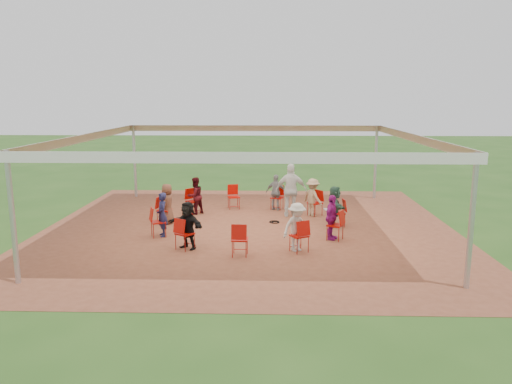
{
  "coord_description": "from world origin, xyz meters",
  "views": [
    {
      "loc": [
        0.69,
        -15.51,
        4.12
      ],
      "look_at": [
        0.21,
        0.3,
        1.12
      ],
      "focal_mm": 35.0,
      "sensor_mm": 36.0,
      "label": 1
    }
  ],
  "objects_px": {
    "chair_1": "(315,203)",
    "person_seated_4": "(167,204)",
    "chair_2": "(277,198)",
    "person_seated_0": "(335,206)",
    "chair_5": "(164,210)",
    "person_seated_1": "(313,197)",
    "chair_4": "(193,201)",
    "chair_3": "(234,197)",
    "person_seated_3": "(195,196)",
    "chair_9": "(299,236)",
    "chair_8": "(240,240)",
    "person_seated_8": "(331,217)",
    "person_seated_6": "(188,225)",
    "chair_10": "(335,225)",
    "person_seated_7": "(297,227)",
    "chair_7": "(185,234)",
    "chair_0": "(338,213)",
    "person_seated_5": "(162,215)",
    "laptop": "(330,208)",
    "chair_6": "(158,222)",
    "person_seated_2": "(276,192)",
    "standing_person": "(291,190)"
  },
  "relations": [
    {
      "from": "chair_10",
      "to": "person_seated_0",
      "type": "height_order",
      "value": "person_seated_0"
    },
    {
      "from": "chair_6",
      "to": "person_seated_5",
      "type": "bearing_deg",
      "value": 90.0
    },
    {
      "from": "chair_9",
      "to": "chair_8",
      "type": "bearing_deg",
      "value": 163.64
    },
    {
      "from": "chair_6",
      "to": "chair_7",
      "type": "xyz_separation_m",
      "value": [
        1.02,
        -1.27,
        0.0
      ]
    },
    {
      "from": "person_seated_7",
      "to": "standing_person",
      "type": "bearing_deg",
      "value": 59.59
    },
    {
      "from": "chair_10",
      "to": "standing_person",
      "type": "distance_m",
      "value": 3.22
    },
    {
      "from": "chair_7",
      "to": "chair_2",
      "type": "bearing_deg",
      "value": 98.18
    },
    {
      "from": "chair_2",
      "to": "person_seated_0",
      "type": "height_order",
      "value": "person_seated_0"
    },
    {
      "from": "chair_0",
      "to": "laptop",
      "type": "xyz_separation_m",
      "value": [
        -0.28,
        -0.03,
        0.18
      ]
    },
    {
      "from": "chair_10",
      "to": "person_seated_7",
      "type": "distance_m",
      "value": 1.61
    },
    {
      "from": "person_seated_3",
      "to": "chair_9",
      "type": "bearing_deg",
      "value": 81.64
    },
    {
      "from": "person_seated_1",
      "to": "person_seated_8",
      "type": "bearing_deg",
      "value": 147.27
    },
    {
      "from": "person_seated_3",
      "to": "chair_1",
      "type": "bearing_deg",
      "value": 131.96
    },
    {
      "from": "person_seated_4",
      "to": "chair_8",
      "type": "bearing_deg",
      "value": 48.04
    },
    {
      "from": "chair_3",
      "to": "person_seated_3",
      "type": "distance_m",
      "value": 1.61
    },
    {
      "from": "chair_2",
      "to": "person_seated_6",
      "type": "height_order",
      "value": "person_seated_6"
    },
    {
      "from": "person_seated_4",
      "to": "laptop",
      "type": "distance_m",
      "value": 5.33
    },
    {
      "from": "chair_0",
      "to": "chair_10",
      "type": "distance_m",
      "value": 1.63
    },
    {
      "from": "person_seated_3",
      "to": "chair_0",
      "type": "bearing_deg",
      "value": 115.1
    },
    {
      "from": "chair_3",
      "to": "person_seated_6",
      "type": "bearing_deg",
      "value": 66.01
    },
    {
      "from": "chair_1",
      "to": "person_seated_0",
      "type": "distance_m",
      "value": 1.61
    },
    {
      "from": "chair_1",
      "to": "chair_6",
      "type": "distance_m",
      "value": 5.72
    },
    {
      "from": "chair_5",
      "to": "person_seated_2",
      "type": "relative_size",
      "value": 0.68
    },
    {
      "from": "chair_5",
      "to": "chair_1",
      "type": "bearing_deg",
      "value": 114.55
    },
    {
      "from": "chair_6",
      "to": "person_seated_6",
      "type": "bearing_deg",
      "value": 20.49
    },
    {
      "from": "person_seated_8",
      "to": "chair_2",
      "type": "bearing_deg",
      "value": 48.04
    },
    {
      "from": "chair_9",
      "to": "person_seated_5",
      "type": "xyz_separation_m",
      "value": [
        -4.03,
        1.45,
        0.22
      ]
    },
    {
      "from": "person_seated_2",
      "to": "person_seated_3",
      "type": "relative_size",
      "value": 1.0
    },
    {
      "from": "person_seated_0",
      "to": "chair_2",
      "type": "bearing_deg",
      "value": 30.84
    },
    {
      "from": "person_seated_1",
      "to": "chair_4",
      "type": "bearing_deg",
      "value": 48.04
    },
    {
      "from": "person_seated_2",
      "to": "person_seated_6",
      "type": "relative_size",
      "value": 1.0
    },
    {
      "from": "person_seated_5",
      "to": "person_seated_6",
      "type": "relative_size",
      "value": 1.0
    },
    {
      "from": "chair_7",
      "to": "person_seated_6",
      "type": "bearing_deg",
      "value": 90.0
    },
    {
      "from": "chair_4",
      "to": "person_seated_3",
      "type": "distance_m",
      "value": 0.25
    },
    {
      "from": "chair_0",
      "to": "person_seated_6",
      "type": "height_order",
      "value": "person_seated_6"
    },
    {
      "from": "chair_3",
      "to": "person_seated_4",
      "type": "distance_m",
      "value": 3.07
    },
    {
      "from": "chair_6",
      "to": "person_seated_3",
      "type": "bearing_deg",
      "value": 145.38
    },
    {
      "from": "chair_8",
      "to": "chair_3",
      "type": "bearing_deg",
      "value": 98.18
    },
    {
      "from": "chair_10",
      "to": "chair_0",
      "type": "bearing_deg",
      "value": 16.36
    },
    {
      "from": "chair_0",
      "to": "person_seated_3",
      "type": "xyz_separation_m",
      "value": [
        -4.9,
        1.61,
        0.22
      ]
    },
    {
      "from": "chair_5",
      "to": "person_seated_5",
      "type": "bearing_deg",
      "value": 20.49
    },
    {
      "from": "chair_1",
      "to": "person_seated_4",
      "type": "bearing_deg",
      "value": 66.01
    },
    {
      "from": "person_seated_6",
      "to": "person_seated_0",
      "type": "bearing_deg",
      "value": 65.45
    },
    {
      "from": "person_seated_1",
      "to": "laptop",
      "type": "xyz_separation_m",
      "value": [
        0.43,
        -1.46,
        -0.04
      ]
    },
    {
      "from": "chair_8",
      "to": "chair_9",
      "type": "bearing_deg",
      "value": 16.36
    },
    {
      "from": "chair_3",
      "to": "person_seated_5",
      "type": "height_order",
      "value": "person_seated_5"
    },
    {
      "from": "chair_3",
      "to": "person_seated_5",
      "type": "relative_size",
      "value": 0.68
    },
    {
      "from": "chair_10",
      "to": "chair_6",
      "type": "bearing_deg",
      "value": 114.55
    },
    {
      "from": "chair_6",
      "to": "chair_9",
      "type": "bearing_deg",
      "value": 49.09
    },
    {
      "from": "chair_0",
      "to": "chair_3",
      "type": "xyz_separation_m",
      "value": [
        -3.58,
        2.51,
        0.0
      ]
    }
  ]
}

